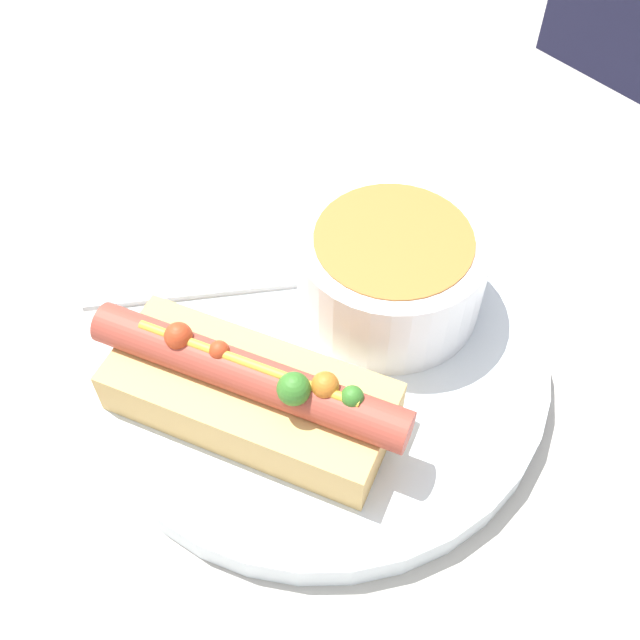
# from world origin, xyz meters

# --- Properties ---
(ground_plane) EXTENTS (4.00, 4.00, 0.00)m
(ground_plane) POSITION_xyz_m (0.00, 0.00, 0.00)
(ground_plane) COLOR #BCB7AD
(dinner_plate) EXTENTS (0.27, 0.27, 0.02)m
(dinner_plate) POSITION_xyz_m (0.00, 0.00, 0.01)
(dinner_plate) COLOR white
(dinner_plate) RESTS_ON ground_plane
(hot_dog) EXTENTS (0.17, 0.13, 0.06)m
(hot_dog) POSITION_xyz_m (0.01, -0.06, 0.04)
(hot_dog) COLOR #DBAD60
(hot_dog) RESTS_ON dinner_plate
(soup_bowl) EXTENTS (0.11, 0.11, 0.06)m
(soup_bowl) POSITION_xyz_m (0.00, 0.06, 0.05)
(soup_bowl) COLOR white
(soup_bowl) RESTS_ON dinner_plate
(spoon) EXTENTS (0.11, 0.16, 0.01)m
(spoon) POSITION_xyz_m (-0.05, 0.02, 0.02)
(spoon) COLOR #B7B7BC
(spoon) RESTS_ON dinner_plate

